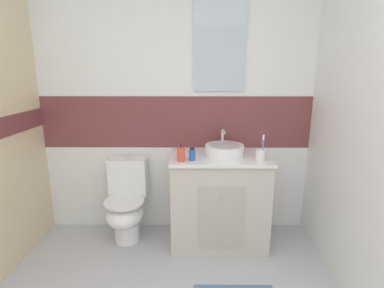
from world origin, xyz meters
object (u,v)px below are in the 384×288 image
(toothbrush_cup, at_px, (261,154))
(lotion_bottle_short, at_px, (192,154))
(sink_basin, at_px, (224,150))
(toilet, at_px, (126,203))
(soap_dispenser, at_px, (181,154))

(toothbrush_cup, bearing_deg, lotion_bottle_short, 178.36)
(sink_basin, bearing_deg, toilet, 177.42)
(sink_basin, xyz_separation_m, soap_dispenser, (-0.38, -0.18, 0.01))
(sink_basin, distance_m, soap_dispenser, 0.42)
(toilet, bearing_deg, sink_basin, -2.58)
(toothbrush_cup, relative_size, soap_dispenser, 1.41)
(soap_dispenser, height_order, lotion_bottle_short, soap_dispenser)
(toothbrush_cup, xyz_separation_m, soap_dispenser, (-0.66, -0.01, 0.00))
(toilet, height_order, toothbrush_cup, toothbrush_cup)
(soap_dispenser, distance_m, lotion_bottle_short, 0.10)
(soap_dispenser, bearing_deg, sink_basin, 25.13)
(toilet, distance_m, lotion_bottle_short, 0.85)
(toothbrush_cup, height_order, soap_dispenser, toothbrush_cup)
(sink_basin, relative_size, toilet, 0.50)
(toilet, distance_m, toothbrush_cup, 1.33)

